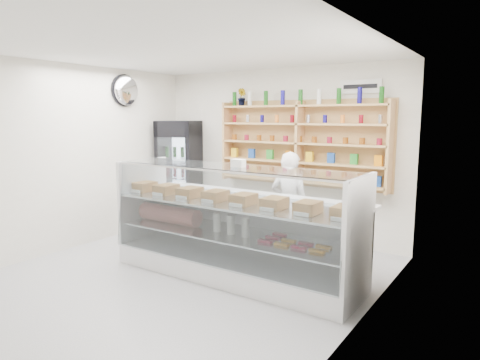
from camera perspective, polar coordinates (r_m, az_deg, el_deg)
The scene contains 8 objects.
room at distance 5.20m, azimuth -8.60°, elevation 1.58°, with size 5.00×5.00×5.00m.
display_counter at distance 5.48m, azimuth -0.78°, elevation -8.88°, with size 3.25×0.97×1.41m.
shop_worker at distance 6.11m, azimuth 6.63°, elevation -3.39°, with size 0.56×0.37×1.53m, color silver.
drinks_cooler at distance 8.06m, azimuth -8.01°, elevation 0.95°, with size 0.86×0.84×1.94m.
wall_shelving at distance 6.85m, azimuth 7.94°, elevation 4.86°, with size 2.84×0.28×1.33m.
potted_plant at distance 7.39m, azimuth 0.28°, elevation 11.00°, with size 0.16×0.13×0.29m, color #1E6626.
security_mirror at distance 7.57m, azimuth -14.90°, elevation 11.48°, with size 0.15×0.50×0.50m, color silver.
wall_sign at distance 6.63m, azimuth 15.76°, elevation 11.91°, with size 0.62×0.03×0.20m, color white.
Camera 1 is at (3.50, -3.81, 2.02)m, focal length 32.00 mm.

